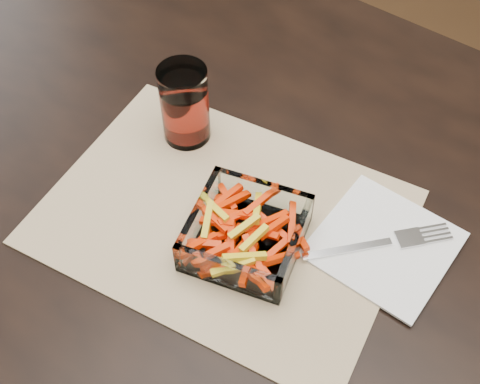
% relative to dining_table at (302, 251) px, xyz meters
% --- Properties ---
extents(dining_table, '(1.60, 0.90, 0.75)m').
position_rel_dining_table_xyz_m(dining_table, '(0.00, 0.00, 0.00)').
color(dining_table, black).
rests_on(dining_table, ground).
extents(placemat, '(0.50, 0.40, 0.00)m').
position_rel_dining_table_xyz_m(placemat, '(-0.09, -0.07, 0.09)').
color(placemat, tan).
rests_on(placemat, dining_table).
extents(glass_bowl, '(0.16, 0.16, 0.05)m').
position_rel_dining_table_xyz_m(glass_bowl, '(-0.04, -0.09, 0.11)').
color(glass_bowl, white).
rests_on(glass_bowl, placemat).
extents(tumbler, '(0.07, 0.07, 0.12)m').
position_rel_dining_table_xyz_m(tumbler, '(-0.22, 0.01, 0.15)').
color(tumbler, white).
rests_on(tumbler, placemat).
extents(napkin, '(0.16, 0.16, 0.00)m').
position_rel_dining_table_xyz_m(napkin, '(0.10, 0.02, 0.09)').
color(napkin, white).
rests_on(napkin, placemat).
extents(fork, '(0.14, 0.16, 0.00)m').
position_rel_dining_table_xyz_m(fork, '(0.10, 0.02, 0.10)').
color(fork, silver).
rests_on(fork, napkin).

